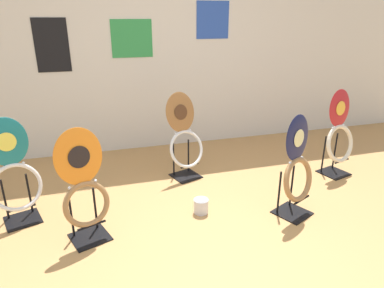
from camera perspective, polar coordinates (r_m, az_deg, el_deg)
ground_plane at (r=2.66m, az=6.69°, el=-18.64°), size 14.00×14.00×0.00m
wall_back at (r=4.46m, az=-5.41°, el=15.75°), size 8.00×0.07×2.60m
toilet_seat_display_orange_sun at (r=2.76m, az=-17.55°, el=-7.30°), size 0.40×0.36×0.92m
toilet_seat_display_woodgrain at (r=3.67m, az=-1.30°, el=0.84°), size 0.45×0.38×0.93m
toilet_seat_display_crimson_swirl at (r=4.05m, az=23.32°, el=1.18°), size 0.45×0.34×0.95m
toilet_seat_display_navy_moon at (r=3.08m, az=17.13°, el=-4.11°), size 0.42×0.37×0.92m
toilet_seat_display_teal_sax at (r=3.22m, az=-27.58°, el=-4.62°), size 0.44×0.35×0.91m
paint_can at (r=3.13m, az=1.51°, el=-10.17°), size 0.14×0.14×0.14m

